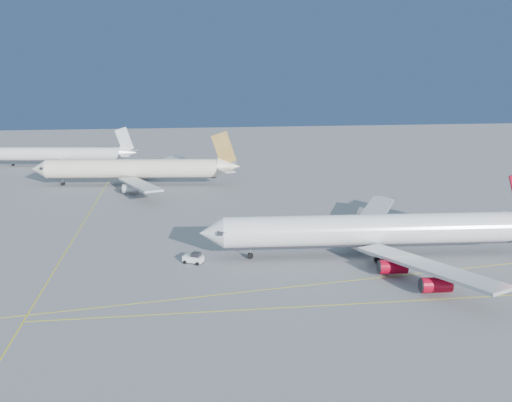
# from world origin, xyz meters

# --- Properties ---
(ground) EXTENTS (500.00, 500.00, 0.00)m
(ground) POSITION_xyz_m (0.00, 0.00, 0.00)
(ground) COLOR slate
(ground) RESTS_ON ground
(taxiway_lines) EXTENTS (118.86, 140.00, 0.02)m
(taxiway_lines) POSITION_xyz_m (-14.71, 6.34, 0.01)
(taxiway_lines) COLOR yellow
(taxiway_lines) RESTS_ON ground
(airliner_virgin) EXTENTS (71.33, 64.01, 17.60)m
(airliner_virgin) POSITION_xyz_m (23.05, 8.66, 5.30)
(airliner_virgin) COLOR white
(airliner_virgin) RESTS_ON ground
(airliner_etihad) EXTENTS (66.23, 60.85, 17.28)m
(airliner_etihad) POSITION_xyz_m (-29.99, 84.56, 5.26)
(airliner_etihad) COLOR silver
(airliner_etihad) RESTS_ON ground
(airliner_third) EXTENTS (55.40, 50.70, 14.86)m
(airliner_third) POSITION_xyz_m (-59.77, 123.59, 4.50)
(airliner_third) COLOR white
(airliner_third) RESTS_ON ground
(pushback_tug) EXTENTS (4.28, 3.59, 2.15)m
(pushback_tug) POSITION_xyz_m (-13.90, 8.87, 1.00)
(pushback_tug) COLOR white
(pushback_tug) RESTS_ON ground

